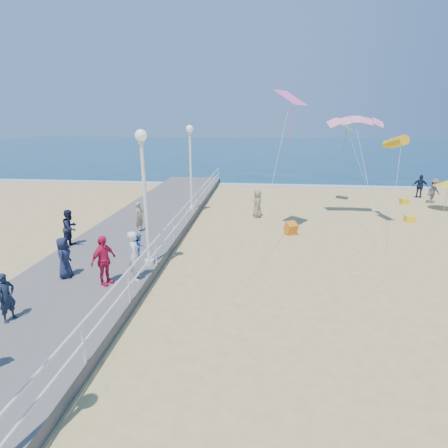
# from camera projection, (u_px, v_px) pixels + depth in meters

# --- Properties ---
(ground) EXTENTS (160.00, 160.00, 0.00)m
(ground) POSITION_uv_depth(u_px,v_px,m) (281.00, 279.00, 13.81)
(ground) COLOR tan
(ground) RESTS_ON ground
(ocean) EXTENTS (160.00, 90.00, 0.05)m
(ocean) POSITION_uv_depth(u_px,v_px,m) (266.00, 148.00, 75.70)
(ocean) COLOR #0D334E
(ocean) RESTS_ON ground
(surf_line) EXTENTS (160.00, 1.20, 0.04)m
(surf_line) POSITION_uv_depth(u_px,v_px,m) (270.00, 185.00, 33.32)
(surf_line) COLOR silver
(surf_line) RESTS_ON ground
(boardwalk) EXTENTS (5.00, 44.00, 0.40)m
(boardwalk) POSITION_uv_depth(u_px,v_px,m) (99.00, 266.00, 14.50)
(boardwalk) COLOR slate
(boardwalk) RESTS_ON ground
(railing) EXTENTS (0.05, 42.00, 0.55)m
(railing) POSITION_uv_depth(u_px,v_px,m) (155.00, 245.00, 13.95)
(railing) COLOR white
(railing) RESTS_ON boardwalk
(lamp_post_mid) EXTENTS (0.44, 0.44, 5.32)m
(lamp_post_mid) POSITION_uv_depth(u_px,v_px,m) (144.00, 185.00, 13.28)
(lamp_post_mid) COLOR white
(lamp_post_mid) RESTS_ON boardwalk
(lamp_post_far) EXTENTS (0.44, 0.44, 5.32)m
(lamp_post_far) POSITION_uv_depth(u_px,v_px,m) (190.00, 159.00, 21.85)
(lamp_post_far) COLOR white
(lamp_post_far) RESTS_ON boardwalk
(woman_holding_toddler) EXTENTS (0.61, 0.77, 1.84)m
(woman_holding_toddler) POSITION_uv_depth(u_px,v_px,m) (135.00, 256.00, 12.66)
(woman_holding_toddler) COLOR white
(woman_holding_toddler) RESTS_ON boardwalk
(toddler_held) EXTENTS (0.42, 0.48, 0.85)m
(toddler_held) POSITION_uv_depth(u_px,v_px,m) (140.00, 245.00, 12.69)
(toddler_held) COLOR #326ABF
(toddler_held) RESTS_ON boardwalk
(spectator_0) EXTENTS (0.46, 0.61, 1.49)m
(spectator_0) POSITION_uv_depth(u_px,v_px,m) (7.00, 297.00, 10.07)
(spectator_0) COLOR #162132
(spectator_0) RESTS_ON boardwalk
(spectator_3) EXTENTS (0.82, 1.15, 1.82)m
(spectator_3) POSITION_uv_depth(u_px,v_px,m) (104.00, 261.00, 12.25)
(spectator_3) COLOR #D91B4A
(spectator_3) RESTS_ON boardwalk
(spectator_4) EXTENTS (0.64, 0.85, 1.55)m
(spectator_4) POSITION_uv_depth(u_px,v_px,m) (64.00, 258.00, 12.86)
(spectator_4) COLOR #1B213C
(spectator_4) RESTS_ON boardwalk
(spectator_6) EXTENTS (0.53, 0.66, 1.58)m
(spectator_6) POSITION_uv_depth(u_px,v_px,m) (140.00, 217.00, 18.16)
(spectator_6) COLOR gray
(spectator_6) RESTS_ON boardwalk
(spectator_7) EXTENTS (0.71, 0.88, 1.73)m
(spectator_7) POSITION_uv_depth(u_px,v_px,m) (70.00, 228.00, 16.07)
(spectator_7) COLOR #181C36
(spectator_7) RESTS_ON boardwalk
(beach_walker_a) EXTENTS (1.39, 1.18, 1.87)m
(beach_walker_a) POSITION_uv_depth(u_px,v_px,m) (434.00, 191.00, 25.98)
(beach_walker_a) COLOR #56565B
(beach_walker_a) RESTS_ON ground
(beach_walker_b) EXTENTS (1.17, 0.87, 1.85)m
(beach_walker_b) POSITION_uv_depth(u_px,v_px,m) (420.00, 186.00, 27.78)
(beach_walker_b) COLOR #192138
(beach_walker_b) RESTS_ON ground
(beach_walker_c) EXTENTS (0.71, 0.95, 1.77)m
(beach_walker_c) POSITION_uv_depth(u_px,v_px,m) (257.00, 204.00, 22.28)
(beach_walker_c) COLOR gray
(beach_walker_c) RESTS_ON ground
(box_kite) EXTENTS (0.80, 0.88, 0.74)m
(box_kite) POSITION_uv_depth(u_px,v_px,m) (291.00, 229.00, 19.06)
(box_kite) COLOR #EA430D
(box_kite) RESTS_ON ground
(beach_chair_left) EXTENTS (0.55, 0.55, 0.40)m
(beach_chair_left) POSITION_uv_depth(u_px,v_px,m) (404.00, 201.00, 25.93)
(beach_chair_left) COLOR gold
(beach_chair_left) RESTS_ON ground
(beach_chair_right) EXTENTS (0.55, 0.55, 0.40)m
(beach_chair_right) POSITION_uv_depth(u_px,v_px,m) (410.00, 219.00, 21.38)
(beach_chair_right) COLOR yellow
(beach_chair_right) RESTS_ON ground
(kite_parafoil) EXTENTS (3.30, 0.94, 0.65)m
(kite_parafoil) POSITION_uv_depth(u_px,v_px,m) (356.00, 119.00, 20.53)
(kite_parafoil) COLOR #DD1A59
(kite_windsock) EXTENTS (0.95, 2.36, 1.01)m
(kite_windsock) POSITION_uv_depth(u_px,v_px,m) (398.00, 142.00, 19.24)
(kite_windsock) COLOR gold
(kite_diamond_pink) EXTENTS (1.80, 1.87, 0.75)m
(kite_diamond_pink) POSITION_uv_depth(u_px,v_px,m) (291.00, 98.00, 17.13)
(kite_diamond_pink) COLOR #FF5DB2
(kite_diamond_green) EXTENTS (1.27, 1.39, 0.67)m
(kite_diamond_green) POSITION_uv_depth(u_px,v_px,m) (346.00, 127.00, 24.45)
(kite_diamond_green) COLOR green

